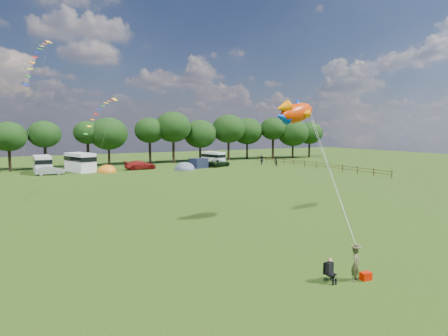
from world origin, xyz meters
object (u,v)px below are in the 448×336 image
tent_orange (107,172)px  camp_chair (329,268)px  car_c (140,165)px  campervan_b (42,164)px  campervan_c (80,162)px  walker_a (276,162)px  kite_flyer (356,264)px  walker_b (261,160)px  car_b (50,170)px  tent_greyblue (185,170)px  fish_kite (294,113)px  campervan_d (213,158)px  car_d (219,163)px

tent_orange → camp_chair: 48.70m
car_c → campervan_b: 14.97m
camp_chair → tent_orange: bearing=83.7°
campervan_b → campervan_c: size_ratio=0.84×
car_c → walker_a: size_ratio=3.24×
campervan_b → walker_a: campervan_b is taller
car_c → tent_orange: (-5.76, -1.38, -0.74)m
kite_flyer → walker_b: bearing=34.1°
kite_flyer → car_b: bearing=74.6°
car_b → tent_greyblue: 20.62m
campervan_c → camp_chair: campervan_c is taller
walker_b → walker_a: bearing=82.8°
car_b → camp_chair: (7.95, -49.18, -0.00)m
camp_chair → campervan_b: bearing=93.5°
car_c → fish_kite: 40.49m
car_c → tent_orange: bearing=105.6°
car_c → walker_a: walker_a is taller
walker_a → car_c: bearing=-19.3°
campervan_d → fish_kite: 45.59m
tent_greyblue → camp_chair: size_ratio=3.46×
campervan_c → tent_orange: size_ratio=2.02×
tent_greyblue → fish_kite: (-6.18, -35.65, 8.01)m
car_d → kite_flyer: bearing=140.1°
car_b → kite_flyer: size_ratio=2.46×
campervan_d → camp_chair: size_ratio=4.68×
campervan_d → walker_b: campervan_d is taller
campervan_d → camp_chair: 56.87m
campervan_c → kite_flyer: size_ratio=4.31×
campervan_c → walker_a: bearing=-120.4°
kite_flyer → fish_kite: size_ratio=0.37×
car_d → campervan_b: size_ratio=0.85×
fish_kite → tent_orange: bearing=88.5°
campervan_d → fish_kite: (-15.08, -42.49, 6.75)m
car_c → tent_orange: 5.97m
campervan_c → car_c: bearing=-115.8°
kite_flyer → camp_chair: (-1.19, 0.44, -0.11)m
car_c → campervan_d: 15.51m
campervan_b → tent_greyblue: campervan_b is taller
campervan_c → fish_kite: (9.55, -41.28, 6.42)m
car_c → tent_greyblue: 7.66m
campervan_b → fish_kite: fish_kite is taller
tent_orange → tent_greyblue: 12.45m
car_b → campervan_d: size_ratio=0.73×
tent_greyblue → camp_chair: tent_greyblue is taller
car_b → walker_b: size_ratio=2.12×
tent_greyblue → fish_kite: size_ratio=0.92×
campervan_d → fish_kite: fish_kite is taller
tent_greyblue → kite_flyer: kite_flyer is taller
campervan_b → campervan_d: (30.06, 0.37, -0.18)m
campervan_b → campervan_c: campervan_c is taller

